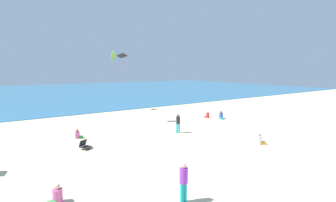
{
  "coord_description": "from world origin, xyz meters",
  "views": [
    {
      "loc": [
        -9.13,
        -4.77,
        4.85
      ],
      "look_at": [
        0.0,
        8.95,
        2.69
      ],
      "focal_mm": 25.66,
      "sensor_mm": 36.0,
      "label": 1
    }
  ],
  "objects_px": {
    "person_2": "(78,135)",
    "kite_black": "(121,55)",
    "person_5": "(184,180)",
    "kite_lime": "(113,56)",
    "person_4": "(207,115)",
    "person_1": "(221,116)",
    "person_0": "(178,122)",
    "person_6": "(57,196)",
    "person_7": "(259,140)",
    "beach_chair_far_right": "(85,145)"
  },
  "relations": [
    {
      "from": "person_0",
      "to": "kite_lime",
      "type": "xyz_separation_m",
      "value": [
        -0.28,
        12.51,
        5.59
      ]
    },
    {
      "from": "beach_chair_far_right",
      "to": "person_0",
      "type": "distance_m",
      "value": 7.05
    },
    {
      "from": "person_0",
      "to": "person_6",
      "type": "xyz_separation_m",
      "value": [
        -9.48,
        -5.5,
        -0.59
      ]
    },
    {
      "from": "kite_black",
      "to": "person_5",
      "type": "bearing_deg",
      "value": -104.22
    },
    {
      "from": "beach_chair_far_right",
      "to": "person_4",
      "type": "distance_m",
      "value": 13.28
    },
    {
      "from": "person_7",
      "to": "person_1",
      "type": "bearing_deg",
      "value": 94.89
    },
    {
      "from": "person_1",
      "to": "person_2",
      "type": "bearing_deg",
      "value": -70.11
    },
    {
      "from": "person_6",
      "to": "kite_lime",
      "type": "height_order",
      "value": "kite_lime"
    },
    {
      "from": "person_7",
      "to": "kite_black",
      "type": "distance_m",
      "value": 13.3
    },
    {
      "from": "person_1",
      "to": "person_6",
      "type": "xyz_separation_m",
      "value": [
        -16.18,
        -7.44,
        -0.02
      ]
    },
    {
      "from": "person_5",
      "to": "kite_lime",
      "type": "bearing_deg",
      "value": 158.18
    },
    {
      "from": "person_4",
      "to": "person_5",
      "type": "height_order",
      "value": "person_5"
    },
    {
      "from": "person_2",
      "to": "kite_black",
      "type": "height_order",
      "value": "kite_black"
    },
    {
      "from": "person_0",
      "to": "person_2",
      "type": "bearing_deg",
      "value": -77.52
    },
    {
      "from": "kite_black",
      "to": "person_1",
      "type": "bearing_deg",
      "value": -22.86
    },
    {
      "from": "person_1",
      "to": "kite_lime",
      "type": "height_order",
      "value": "kite_lime"
    },
    {
      "from": "person_1",
      "to": "kite_lime",
      "type": "xyz_separation_m",
      "value": [
        -6.98,
        10.57,
        6.16
      ]
    },
    {
      "from": "person_0",
      "to": "person_5",
      "type": "xyz_separation_m",
      "value": [
        -5.6,
        -8.04,
        0.02
      ]
    },
    {
      "from": "person_1",
      "to": "person_2",
      "type": "height_order",
      "value": "person_1"
    },
    {
      "from": "person_2",
      "to": "person_4",
      "type": "relative_size",
      "value": 1.0
    },
    {
      "from": "person_0",
      "to": "kite_black",
      "type": "xyz_separation_m",
      "value": [
        -2.12,
        5.66,
        5.3
      ]
    },
    {
      "from": "person_1",
      "to": "person_5",
      "type": "height_order",
      "value": "person_5"
    },
    {
      "from": "person_6",
      "to": "person_5",
      "type": "bearing_deg",
      "value": 125.88
    },
    {
      "from": "person_7",
      "to": "person_4",
      "type": "bearing_deg",
      "value": 102.85
    },
    {
      "from": "person_5",
      "to": "person_6",
      "type": "height_order",
      "value": "person_5"
    },
    {
      "from": "person_2",
      "to": "kite_black",
      "type": "distance_m",
      "value": 8.07
    },
    {
      "from": "person_6",
      "to": "person_7",
      "type": "height_order",
      "value": "person_7"
    },
    {
      "from": "beach_chair_far_right",
      "to": "person_4",
      "type": "relative_size",
      "value": 1.15
    },
    {
      "from": "person_5",
      "to": "kite_black",
      "type": "distance_m",
      "value": 15.09
    },
    {
      "from": "person_2",
      "to": "kite_black",
      "type": "xyz_separation_m",
      "value": [
        4.68,
        2.88,
        5.91
      ]
    },
    {
      "from": "person_2",
      "to": "beach_chair_far_right",
      "type": "bearing_deg",
      "value": -85.05
    },
    {
      "from": "person_1",
      "to": "person_6",
      "type": "relative_size",
      "value": 1.08
    },
    {
      "from": "beach_chair_far_right",
      "to": "person_0",
      "type": "bearing_deg",
      "value": 57.25
    },
    {
      "from": "person_1",
      "to": "person_4",
      "type": "bearing_deg",
      "value": -122.25
    },
    {
      "from": "person_5",
      "to": "kite_black",
      "type": "relative_size",
      "value": 0.91
    },
    {
      "from": "person_4",
      "to": "person_6",
      "type": "bearing_deg",
      "value": 116.37
    },
    {
      "from": "person_0",
      "to": "person_4",
      "type": "bearing_deg",
      "value": 152.16
    },
    {
      "from": "beach_chair_far_right",
      "to": "person_2",
      "type": "distance_m",
      "value": 2.67
    },
    {
      "from": "kite_black",
      "to": "person_2",
      "type": "bearing_deg",
      "value": -148.37
    },
    {
      "from": "person_1",
      "to": "person_4",
      "type": "xyz_separation_m",
      "value": [
        -0.78,
        1.14,
        -0.04
      ]
    },
    {
      "from": "kite_lime",
      "to": "person_6",
      "type": "bearing_deg",
      "value": -117.06
    },
    {
      "from": "person_0",
      "to": "beach_chair_far_right",
      "type": "bearing_deg",
      "value": -56.28
    },
    {
      "from": "person_2",
      "to": "kite_lime",
      "type": "xyz_separation_m",
      "value": [
        6.52,
        9.74,
        6.19
      ]
    },
    {
      "from": "kite_lime",
      "to": "person_1",
      "type": "bearing_deg",
      "value": -56.55
    },
    {
      "from": "person_5",
      "to": "person_7",
      "type": "distance_m",
      "value": 8.82
    },
    {
      "from": "person_5",
      "to": "person_7",
      "type": "relative_size",
      "value": 1.89
    },
    {
      "from": "beach_chair_far_right",
      "to": "kite_black",
      "type": "relative_size",
      "value": 0.47
    },
    {
      "from": "kite_lime",
      "to": "person_4",
      "type": "bearing_deg",
      "value": -56.66
    },
    {
      "from": "beach_chair_far_right",
      "to": "person_6",
      "type": "bearing_deg",
      "value": -55.5
    },
    {
      "from": "person_1",
      "to": "person_5",
      "type": "distance_m",
      "value": 15.85
    }
  ]
}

